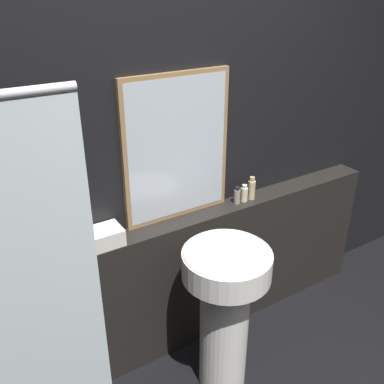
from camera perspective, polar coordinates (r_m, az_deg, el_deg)
wall_back at (r=2.54m, az=-1.50°, el=4.06°), size 8.00×0.06×2.50m
vanity_counter at (r=2.85m, az=-0.11°, el=-11.51°), size 2.87×0.17×0.93m
pedestal_sink at (r=2.48m, az=4.40°, el=-14.90°), size 0.48×0.48×0.95m
mirror at (r=2.43m, az=-1.97°, el=5.78°), size 0.67×0.03×0.86m
towel_stack at (r=2.36m, az=-11.56°, el=-5.82°), size 0.18×0.15×0.09m
shampoo_bottle at (r=2.74m, az=6.03°, el=-0.49°), size 0.04×0.04×0.11m
conditioner_bottle at (r=2.77m, az=6.97°, el=-0.21°), size 0.05×0.05×0.11m
lotion_bottle at (r=2.80m, az=7.96°, el=0.43°), size 0.05×0.05×0.15m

